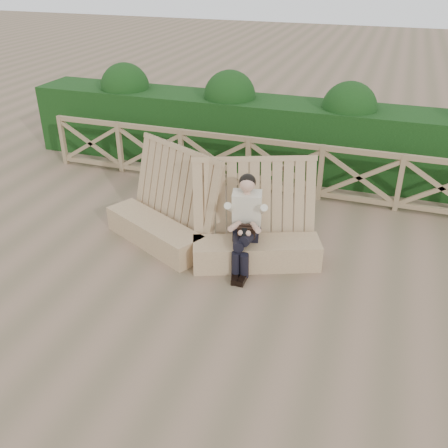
% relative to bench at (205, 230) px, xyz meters
% --- Properties ---
extents(ground, '(60.00, 60.00, 0.00)m').
position_rel_bench_xyz_m(ground, '(0.66, -1.00, -0.39)').
color(ground, brown).
rests_on(ground, ground).
extents(bench, '(3.69, 1.52, 1.55)m').
position_rel_bench_xyz_m(bench, '(0.00, 0.00, 0.00)').
color(bench, '#9A7458').
rests_on(bench, ground).
extents(woman, '(0.50, 0.95, 1.45)m').
position_rel_bench_xyz_m(woman, '(0.70, -0.15, 0.37)').
color(woman, black).
rests_on(woman, ground).
extents(guardrail, '(10.10, 0.09, 1.10)m').
position_rel_bench_xyz_m(guardrail, '(0.66, 2.50, 0.17)').
color(guardrail, '#7B6648').
rests_on(guardrail, ground).
extents(hedge, '(12.00, 1.20, 1.50)m').
position_rel_bench_xyz_m(hedge, '(0.66, 3.70, 0.36)').
color(hedge, black).
rests_on(hedge, ground).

